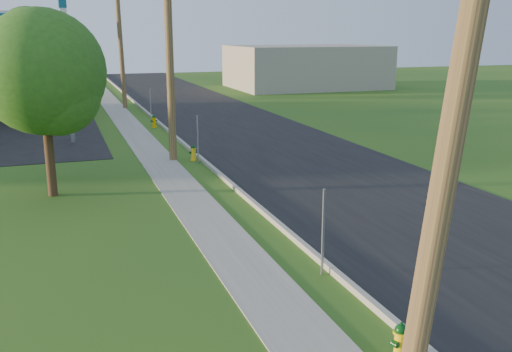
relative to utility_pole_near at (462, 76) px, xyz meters
The scene contains 16 objects.
road 13.04m from the utility_pole_near, 65.13° to the left, with size 8.00×120.00×0.02m, color black.
curb 12.02m from the utility_pole_near, 84.29° to the left, with size 0.15×120.00×0.15m, color #9A978C.
sidewalk 12.01m from the utility_pole_near, 93.38° to the left, with size 1.50×120.00×0.03m, color gray.
utility_pole_near is the anchor object (origin of this frame).
utility_pole_mid 18.00m from the utility_pole_near, 90.00° to the left, with size 1.40×0.32×9.80m.
utility_pole_far 36.00m from the utility_pole_near, 90.00° to the left, with size 1.40×0.32×9.50m.
sign_post_near 6.50m from the utility_pole_near, 80.72° to the left, with size 0.05×0.04×2.00m, color gray.
sign_post_mid 17.44m from the utility_pole_near, 87.14° to the left, with size 0.05×0.04×2.00m, color gray.
sign_post_far 29.46m from the utility_pole_near, 88.33° to the left, with size 0.05×0.04×2.00m, color gray.
price_pylon 23.83m from the utility_pole_near, 99.42° to the left, with size 0.34×2.04×6.85m.
distant_building 49.70m from the utility_pole_near, 67.98° to the left, with size 14.00×10.00×4.00m, color gray.
tree_verge 14.69m from the utility_pole_near, 108.92° to the left, with size 4.01×4.01×6.07m.
tree_lot 42.91m from the utility_pole_near, 98.15° to the left, with size 4.75×4.75×7.21m.
hydrant_near 4.77m from the utility_pole_near, 71.19° to the left, with size 0.37×0.33×0.71m.
hydrant_mid 18.21m from the utility_pole_near, 87.43° to the left, with size 0.36×0.32×0.70m.
hydrant_far 27.13m from the utility_pole_near, 88.65° to the left, with size 0.39×0.35×0.75m.
Camera 1 is at (-5.06, -6.54, 5.31)m, focal length 40.00 mm.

